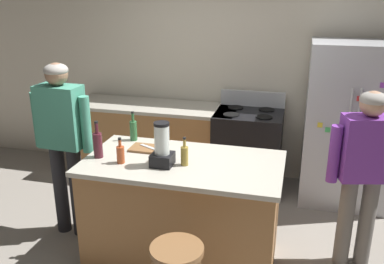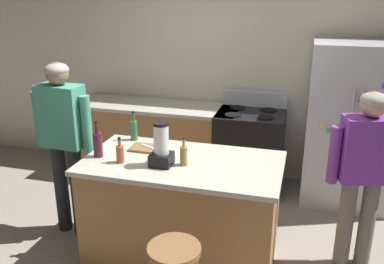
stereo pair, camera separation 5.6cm
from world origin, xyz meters
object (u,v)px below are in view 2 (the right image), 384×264
blender_appliance (161,147)px  chef_knife (150,147)px  stove_range (249,150)px  bottle_wine (98,144)px  person_by_island_left (64,134)px  person_by_sink_right (364,166)px  kitchen_island (183,211)px  bottle_olive_oil (134,129)px  refrigerator (350,126)px  bottle_cooking_sauce (120,153)px  bottle_vinegar (184,155)px  cutting_board (148,148)px

blender_appliance → chef_knife: size_ratio=1.64×
stove_range → bottle_wine: (-1.06, -1.62, 0.57)m
stove_range → blender_appliance: size_ratio=3.08×
person_by_island_left → person_by_sink_right: size_ratio=1.08×
bottle_wine → person_by_sink_right: bearing=10.4°
kitchen_island → bottle_olive_oil: bottle_olive_oil is taller
person_by_island_left → bottle_wine: 0.52m
stove_range → refrigerator: bearing=-1.3°
stove_range → bottle_cooking_sauce: bearing=-116.1°
bottle_vinegar → blender_appliance: bearing=-164.1°
refrigerator → stove_range: (-1.06, 0.02, -0.40)m
person_by_sink_right → bottle_olive_oil: person_by_sink_right is taller
kitchen_island → cutting_board: 0.62m
kitchen_island → refrigerator: (1.41, 1.50, 0.41)m
bottle_wine → stove_range: bearing=57.0°
bottle_olive_oil → chef_knife: bearing=-40.6°
refrigerator → blender_appliance: size_ratio=4.88×
blender_appliance → cutting_board: size_ratio=1.20×
blender_appliance → chef_knife: bearing=126.6°
stove_range → kitchen_island: bearing=-103.0°
refrigerator → bottle_wine: refrigerator is taller
chef_knife → blender_appliance: bearing=-26.3°
refrigerator → chef_knife: refrigerator is taller
stove_range → person_by_sink_right: (1.08, -1.23, 0.45)m
stove_range → person_by_island_left: size_ratio=0.67×
blender_appliance → cutting_board: blender_appliance is taller
blender_appliance → cutting_board: bearing=129.0°
kitchen_island → chef_knife: bearing=154.6°
kitchen_island → bottle_vinegar: (0.04, -0.07, 0.55)m
stove_range → bottle_cooking_sauce: (-0.83, -1.69, 0.53)m
person_by_island_left → cutting_board: bearing=2.5°
bottle_cooking_sauce → chef_knife: bearing=68.8°
person_by_island_left → bottle_vinegar: (1.20, -0.20, 0.00)m
person_by_sink_right → bottle_cooking_sauce: 1.96m
kitchen_island → bottle_vinegar: bearing=-64.3°
person_by_sink_right → cutting_board: 1.80m
person_by_sink_right → bottle_wine: size_ratio=4.85×
kitchen_island → bottle_wine: 0.92m
bottle_cooking_sauce → chef_knife: (0.13, 0.33, -0.06)m
kitchen_island → person_by_island_left: bearing=173.7°
blender_appliance → chef_knife: blender_appliance is taller
refrigerator → person_by_island_left: size_ratio=1.06×
kitchen_island → person_by_sink_right: person_by_sink_right is taller
stove_range → chef_knife: bearing=-117.2°
person_by_island_left → bottle_cooking_sauce: 0.75m
stove_range → bottle_vinegar: bearing=-101.2°
chef_knife → person_by_sink_right: bearing=31.3°
person_by_sink_right → stove_range: bearing=131.2°
bottle_wine → chef_knife: size_ratio=1.44×
person_by_sink_right → bottle_cooking_sauce: person_by_sink_right is taller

